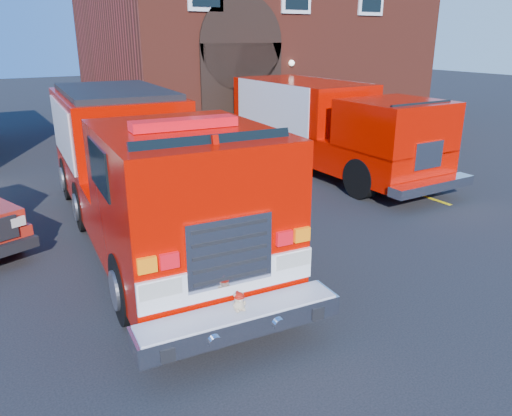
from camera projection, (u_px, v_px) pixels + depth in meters
ground at (227, 250)px, 10.55m from camera, size 100.00×100.00×0.00m
parking_stripe_near at (408, 191)px, 14.53m from camera, size 0.12×3.00×0.01m
parking_stripe_mid at (341, 168)px, 16.95m from camera, size 0.12×3.00×0.01m
parking_stripe_far at (290, 152)px, 19.38m from camera, size 0.12×3.00×0.01m
fire_station at (253, 36)px, 24.84m from camera, size 15.20×10.20×8.45m
fire_engine at (142, 168)px, 10.76m from camera, size 3.58×10.20×3.08m
secondary_truck at (327, 124)px, 16.33m from camera, size 2.76×8.67×2.81m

